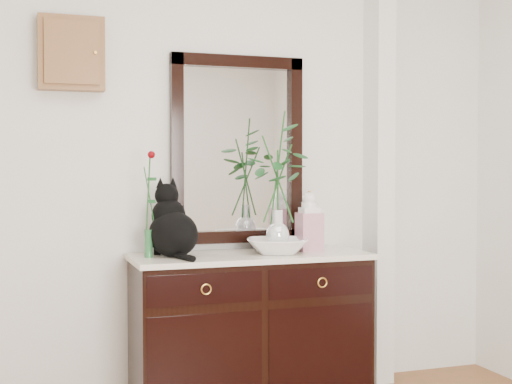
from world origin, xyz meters
name	(u,v)px	position (x,y,z in m)	size (l,w,h in m)	color
wall_back	(221,165)	(0.00, 1.98, 1.35)	(3.60, 0.04, 2.70)	silver
pilaster	(379,165)	(1.00, 1.90, 1.35)	(0.12, 0.20, 2.70)	silver
sideboard	(250,320)	(0.10, 1.73, 0.47)	(1.33, 0.52, 0.82)	black
wall_mirror	(238,149)	(0.10, 1.97, 1.44)	(0.80, 0.06, 1.10)	black
key_cabinet	(71,54)	(-0.85, 1.94, 1.95)	(0.35, 0.10, 0.40)	brown
cat	(173,219)	(-0.34, 1.75, 1.05)	(0.29, 0.35, 0.41)	black
lotus_bowl	(278,246)	(0.25, 1.69, 0.89)	(0.35, 0.35, 0.09)	white
vase_branches	(278,180)	(0.25, 1.69, 1.27)	(0.38, 0.38, 0.79)	silver
bud_vase_rose	(148,203)	(-0.47, 1.75, 1.14)	(0.07, 0.07, 0.58)	#276233
ginger_jar	(309,221)	(0.47, 1.75, 1.03)	(0.13, 0.13, 0.35)	white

